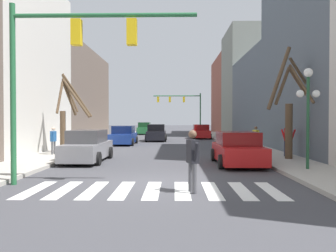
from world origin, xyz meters
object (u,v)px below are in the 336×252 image
traffic_signal_far (183,104)px  car_parked_left_mid (238,149)px  car_driving_toward_lane (144,129)px  car_parked_right_far (124,136)px  pedestrian_near_right_corner (288,137)px  car_driving_away_lane (156,133)px  car_at_intersection (88,147)px  street_tree_right_far (67,115)px  street_lamp_right_corner (308,97)px  traffic_signal_near (66,54)px  pedestrian_waiting_at_curb (256,136)px  pedestrian_on_left_sidewalk (193,156)px  street_tree_right_near (291,107)px  car_parked_right_mid (201,132)px  pedestrian_crossing_street (53,138)px

traffic_signal_far → car_parked_left_mid: bearing=-87.1°
car_driving_toward_lane → car_parked_right_far: 19.98m
car_driving_toward_lane → pedestrian_near_right_corner: pedestrian_near_right_corner is taller
car_driving_away_lane → car_at_intersection: size_ratio=0.96×
street_tree_right_far → street_lamp_right_corner: bearing=-27.9°
car_driving_toward_lane → traffic_signal_near: bearing=-178.7°
traffic_signal_far → pedestrian_waiting_at_curb: size_ratio=4.63×
car_parked_right_far → pedestrian_waiting_at_curb: pedestrian_waiting_at_curb is taller
car_parked_right_far → pedestrian_on_left_sidewalk: size_ratio=2.54×
traffic_signal_far → car_at_intersection: traffic_signal_far is taller
car_driving_away_lane → pedestrian_near_right_corner: 17.14m
car_driving_away_lane → street_tree_right_near: 18.06m
car_driving_toward_lane → car_parked_right_mid: bearing=-145.2°
car_parked_right_far → car_driving_away_lane: bearing=-27.8°
traffic_signal_far → pedestrian_waiting_at_curb: traffic_signal_far is taller
car_driving_toward_lane → street_tree_right_near: (10.34, -31.31, 1.96)m
car_at_intersection → pedestrian_waiting_at_curb: pedestrian_waiting_at_curb is taller
car_at_intersection → car_parked_right_far: (0.06, 11.52, 0.00)m
street_lamp_right_corner → car_parked_left_mid: (-2.39, 2.27, -2.30)m
street_lamp_right_corner → pedestrian_near_right_corner: 4.96m
car_driving_away_lane → street_tree_right_far: bearing=-19.2°
car_parked_right_mid → traffic_signal_near: bearing=166.2°
car_parked_left_mid → pedestrian_waiting_at_curb: (2.40, 6.21, 0.33)m
pedestrian_near_right_corner → street_tree_right_near: 1.88m
pedestrian_crossing_street → street_tree_right_far: bearing=159.2°
traffic_signal_near → car_parked_left_mid: size_ratio=1.36×
traffic_signal_far → pedestrian_on_left_sidewalk: size_ratio=3.94×
car_parked_left_mid → street_tree_right_far: size_ratio=0.94×
traffic_signal_far → car_parked_left_mid: 34.45m
traffic_signal_near → car_parked_left_mid: traffic_signal_near is taller
car_at_intersection → pedestrian_on_left_sidewalk: pedestrian_on_left_sidewalk is taller
traffic_signal_far → car_parked_left_mid: size_ratio=1.61×
traffic_signal_near → car_parked_right_far: traffic_signal_near is taller
traffic_signal_far → pedestrian_waiting_at_curb: 28.50m
car_parked_right_mid → street_tree_right_far: (-9.51, -17.85, 1.70)m
car_parked_right_far → pedestrian_crossing_street: pedestrian_crossing_street is taller
car_driving_away_lane → street_tree_right_far: size_ratio=0.91×
car_driving_away_lane → street_lamp_right_corner: bearing=20.1°
traffic_signal_far → car_driving_toward_lane: bearing=-163.8°
pedestrian_on_left_sidewalk → street_tree_right_far: (-7.00, 10.01, 1.37)m
pedestrian_waiting_at_curb → pedestrian_crossing_street: bearing=74.5°
car_parked_right_far → pedestrian_on_left_sidewalk: pedestrian_on_left_sidewalk is taller
car_parked_left_mid → car_driving_toward_lane: bearing=12.8°
traffic_signal_far → pedestrian_near_right_corner: size_ratio=3.98×
street_lamp_right_corner → car_parked_right_far: street_lamp_right_corner is taller
car_parked_right_mid → street_tree_right_far: size_ratio=0.95×
pedestrian_near_right_corner → car_parked_right_mid: bearing=119.3°
traffic_signal_near → pedestrian_near_right_corner: bearing=36.6°
car_at_intersection → street_tree_right_near: 10.59m
car_parked_left_mid → pedestrian_on_left_sidewalk: bearing=157.6°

